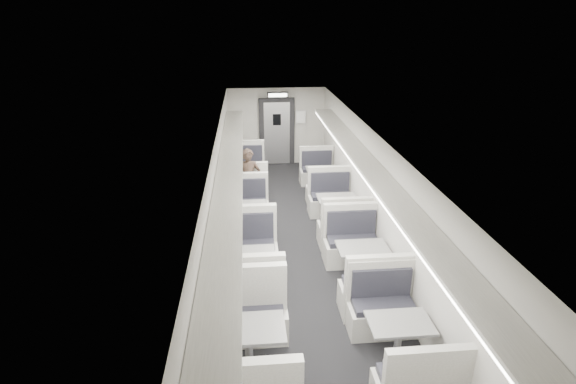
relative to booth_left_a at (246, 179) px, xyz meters
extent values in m
cube|color=black|center=(1.00, -3.55, -0.45)|extent=(3.00, 12.00, 0.12)
cube|color=silver|center=(1.00, -3.55, 2.07)|extent=(3.00, 12.00, 0.12)
cube|color=beige|center=(1.00, 2.51, 0.81)|extent=(3.00, 0.12, 2.40)
cube|color=beige|center=(-0.56, -3.55, 0.81)|extent=(0.12, 12.00, 2.40)
cube|color=beige|center=(2.56, -3.55, 0.81)|extent=(0.12, 12.00, 2.40)
cube|color=silver|center=(0.00, -0.79, -0.16)|extent=(1.08, 0.60, 0.46)
cube|color=#20202A|center=(0.00, -0.76, 0.12)|extent=(0.96, 0.48, 0.10)
cube|color=silver|center=(0.00, -1.01, 0.42)|extent=(1.08, 0.12, 0.71)
cube|color=silver|center=(0.00, 0.79, -0.16)|extent=(1.08, 0.60, 0.46)
cube|color=#20202A|center=(0.00, 0.76, 0.12)|extent=(0.96, 0.48, 0.10)
cube|color=silver|center=(0.00, 1.01, 0.42)|extent=(1.08, 0.12, 0.71)
cylinder|color=silver|center=(0.00, 0.00, -0.04)|extent=(0.10, 0.10, 0.70)
cylinder|color=silver|center=(0.00, 0.00, -0.38)|extent=(0.37, 0.37, 0.03)
cube|color=gray|center=(0.00, 0.00, 0.35)|extent=(0.90, 0.61, 0.04)
cube|color=silver|center=(0.00, -3.31, -0.17)|extent=(1.03, 0.57, 0.44)
cube|color=#20202A|center=(0.00, -3.28, 0.09)|extent=(0.91, 0.45, 0.10)
cube|color=silver|center=(0.00, -3.52, 0.38)|extent=(1.03, 0.12, 0.68)
cube|color=silver|center=(0.00, -1.80, -0.17)|extent=(1.03, 0.57, 0.44)
cube|color=#20202A|center=(0.00, -1.83, 0.09)|extent=(0.91, 0.45, 0.10)
cube|color=silver|center=(0.00, -1.59, 0.38)|extent=(1.03, 0.12, 0.68)
cylinder|color=silver|center=(0.00, -2.55, -0.06)|extent=(0.10, 0.10, 0.67)
cylinder|color=silver|center=(0.00, -2.55, -0.38)|extent=(0.35, 0.35, 0.03)
cube|color=gray|center=(0.00, -2.55, 0.31)|extent=(0.85, 0.58, 0.04)
cube|color=silver|center=(0.00, -5.62, -0.15)|extent=(1.13, 0.63, 0.48)
cube|color=#20202A|center=(0.00, -5.59, 0.14)|extent=(1.00, 0.50, 0.11)
cube|color=silver|center=(0.00, -5.85, 0.46)|extent=(1.13, 0.13, 0.75)
cube|color=silver|center=(0.00, -3.95, -0.15)|extent=(1.13, 0.63, 0.48)
cube|color=#20202A|center=(0.00, -3.98, 0.14)|extent=(1.00, 0.50, 0.11)
cube|color=silver|center=(0.00, -3.72, 0.46)|extent=(1.13, 0.13, 0.75)
cylinder|color=silver|center=(0.00, -4.78, -0.02)|extent=(0.11, 0.11, 0.74)
cylinder|color=silver|center=(0.00, -4.78, -0.38)|extent=(0.38, 0.38, 0.03)
cube|color=gray|center=(0.00, -4.78, 0.39)|extent=(0.94, 0.64, 0.04)
cube|color=silver|center=(0.00, -5.82, -0.15)|extent=(1.14, 0.64, 0.48)
cube|color=#20202A|center=(0.00, -5.85, 0.15)|extent=(1.01, 0.51, 0.11)
cube|color=silver|center=(0.00, -5.58, 0.47)|extent=(1.14, 0.13, 0.75)
cylinder|color=silver|center=(0.00, -6.66, -0.02)|extent=(0.11, 0.11, 0.74)
cylinder|color=silver|center=(0.00, -6.66, -0.38)|extent=(0.39, 0.39, 0.03)
cube|color=gray|center=(0.00, -6.66, 0.39)|extent=(0.95, 0.65, 0.04)
cube|color=silver|center=(2.00, -0.91, -0.19)|extent=(0.96, 0.53, 0.41)
cube|color=#20202A|center=(2.00, -0.88, 0.06)|extent=(0.85, 0.42, 0.09)
cube|color=silver|center=(2.00, -1.10, 0.33)|extent=(0.96, 0.11, 0.63)
cube|color=silver|center=(2.00, 0.50, -0.19)|extent=(0.96, 0.53, 0.41)
cube|color=#20202A|center=(2.00, 0.48, 0.06)|extent=(0.85, 0.42, 0.09)
cube|color=silver|center=(2.00, 0.70, 0.33)|extent=(0.96, 0.11, 0.63)
cylinder|color=silver|center=(2.00, -0.20, -0.08)|extent=(0.09, 0.09, 0.62)
cylinder|color=silver|center=(2.00, -0.20, -0.38)|extent=(0.33, 0.33, 0.03)
cube|color=gray|center=(2.00, -0.20, 0.27)|extent=(0.80, 0.54, 0.04)
cube|color=silver|center=(2.00, -3.11, -0.17)|extent=(1.04, 0.58, 0.44)
cube|color=#20202A|center=(2.00, -3.09, 0.10)|extent=(0.92, 0.46, 0.10)
cube|color=silver|center=(2.00, -3.33, 0.39)|extent=(1.04, 0.12, 0.69)
cube|color=silver|center=(2.00, -1.58, -0.17)|extent=(1.04, 0.58, 0.44)
cube|color=#20202A|center=(2.00, -1.61, 0.10)|extent=(0.92, 0.46, 0.10)
cube|color=silver|center=(2.00, -1.37, 0.39)|extent=(1.04, 0.12, 0.69)
cylinder|color=silver|center=(2.00, -2.35, -0.05)|extent=(0.10, 0.10, 0.68)
cylinder|color=silver|center=(2.00, -2.35, -0.38)|extent=(0.35, 0.35, 0.03)
cube|color=gray|center=(2.00, -2.35, 0.33)|extent=(0.87, 0.59, 0.04)
cube|color=silver|center=(2.00, -5.41, -0.17)|extent=(1.06, 0.59, 0.45)
cube|color=#20202A|center=(2.00, -5.38, 0.11)|extent=(0.94, 0.47, 0.10)
cube|color=silver|center=(2.00, -5.63, 0.41)|extent=(1.06, 0.12, 0.70)
cube|color=silver|center=(2.00, -3.85, -0.17)|extent=(1.06, 0.59, 0.45)
cube|color=#20202A|center=(2.00, -3.88, 0.11)|extent=(0.94, 0.47, 0.10)
cube|color=silver|center=(2.00, -3.64, 0.41)|extent=(1.06, 0.12, 0.70)
cylinder|color=silver|center=(2.00, -4.63, -0.05)|extent=(0.10, 0.10, 0.69)
cylinder|color=silver|center=(2.00, -4.63, -0.38)|extent=(0.36, 0.36, 0.03)
cube|color=gray|center=(2.00, -4.63, 0.34)|extent=(0.88, 0.60, 0.04)
cube|color=#20202A|center=(2.00, -7.34, 0.09)|extent=(0.90, 0.45, 0.10)
cube|color=silver|center=(2.00, -7.58, 0.38)|extent=(1.02, 0.12, 0.67)
cube|color=silver|center=(2.00, -5.87, -0.18)|extent=(1.02, 0.57, 0.43)
cube|color=#20202A|center=(2.00, -5.90, 0.09)|extent=(0.90, 0.45, 0.10)
cube|color=silver|center=(2.00, -5.67, 0.38)|extent=(1.02, 0.12, 0.67)
cylinder|color=silver|center=(2.00, -6.62, -0.06)|extent=(0.10, 0.10, 0.66)
cylinder|color=silver|center=(2.00, -6.62, -0.38)|extent=(0.35, 0.35, 0.03)
cube|color=gray|center=(2.00, -6.62, 0.31)|extent=(0.84, 0.58, 0.04)
imported|color=black|center=(0.08, -1.16, 0.38)|extent=(0.58, 0.39, 1.54)
cube|color=black|center=(-0.49, -0.15, 0.96)|extent=(0.02, 1.18, 0.84)
cube|color=black|center=(-0.49, -2.35, 0.96)|extent=(0.02, 1.18, 0.84)
cube|color=black|center=(-0.49, -4.55, 0.96)|extent=(0.02, 1.18, 0.84)
cube|color=black|center=(-0.49, -6.75, 0.96)|extent=(0.02, 1.18, 0.84)
cube|color=silver|center=(-0.26, -3.85, 1.53)|extent=(0.46, 10.40, 0.05)
cube|color=white|center=(-0.06, -3.85, 1.48)|extent=(0.05, 10.20, 0.04)
cube|color=silver|center=(2.26, -3.85, 1.53)|extent=(0.46, 10.40, 0.05)
cube|color=white|center=(2.06, -3.85, 1.48)|extent=(0.05, 10.20, 0.04)
cube|color=black|center=(1.00, 2.39, 0.66)|extent=(1.10, 0.10, 2.10)
cube|color=silver|center=(1.00, 2.36, 0.61)|extent=(0.80, 0.05, 1.95)
cube|color=black|center=(1.00, 2.32, 1.06)|extent=(0.25, 0.02, 0.35)
cube|color=black|center=(1.00, 1.90, 1.89)|extent=(0.62, 0.10, 0.16)
cube|color=white|center=(1.00, 1.84, 1.89)|extent=(0.54, 0.02, 0.10)
cube|color=white|center=(1.75, 2.37, 1.11)|extent=(0.32, 0.02, 0.40)
camera|label=1|loc=(0.08, -11.32, 4.12)|focal=28.00mm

